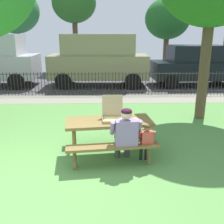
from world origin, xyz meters
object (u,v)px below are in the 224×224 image
child_at_table (146,140)px  far_tree_midright (167,19)px  pizza_slice_on_table (135,119)px  parked_car_right (197,65)px  picnic_table_foreground (109,128)px  parked_car_center (99,59)px  far_tree_center (74,3)px  far_tree_midleft (15,11)px  adult_at_table (125,133)px  pizza_box_open (113,115)px

child_at_table → far_tree_midright: bearing=76.2°
pizza_slice_on_table → parked_car_right: 8.52m
far_tree_midright → picnic_table_foreground: bearing=-107.1°
pizza_slice_on_table → child_at_table: bearing=-69.7°
parked_car_center → child_at_table: bearing=-82.1°
parked_car_center → far_tree_center: bearing=106.7°
picnic_table_foreground → parked_car_right: 8.82m
picnic_table_foreground → far_tree_midleft: bearing=114.4°
parked_car_right → far_tree_midleft: far_tree_midleft is taller
adult_at_table → far_tree_center: bearing=100.0°
child_at_table → parked_car_center: size_ratio=0.18×
parked_car_right → far_tree_center: size_ratio=0.78×
picnic_table_foreground → parked_car_right: bearing=59.9°
picnic_table_foreground → adult_at_table: bearing=-56.0°
pizza_box_open → child_at_table: 0.89m
adult_at_table → parked_car_center: bearing=95.0°
pizza_box_open → parked_car_right: 8.72m
adult_at_table → parked_car_right: size_ratio=0.27×
pizza_slice_on_table → adult_at_table: size_ratio=0.21×
far_tree_midleft → far_tree_center: (3.94, 0.00, 0.51)m
pizza_box_open → child_at_table: pizza_box_open is taller
far_tree_midright → pizza_slice_on_table: bearing=-105.0°
pizza_box_open → parked_car_center: parked_car_center is taller
pizza_slice_on_table → far_tree_midright: far_tree_midright is taller
child_at_table → far_tree_midright: far_tree_midright is taller
far_tree_midleft → far_tree_center: far_tree_center is taller
picnic_table_foreground → parked_car_center: (-0.39, 7.62, 0.71)m
pizza_box_open → adult_at_table: size_ratio=0.42×
pizza_slice_on_table → adult_at_table: bearing=-114.8°
parked_car_right → pizza_box_open: bearing=-119.8°
adult_at_table → far_tree_midleft: (-6.38, 13.85, 3.19)m
child_at_table → far_tree_midleft: size_ratio=0.16×
child_at_table → adult_at_table: bearing=-177.4°
adult_at_table → far_tree_midright: far_tree_midright is taller
parked_car_center → far_tree_midleft: size_ratio=0.89×
pizza_slice_on_table → far_tree_center: far_tree_center is taller
pizza_slice_on_table → picnic_table_foreground: bearing=-176.2°
parked_car_right → far_tree_midleft: 12.30m
picnic_table_foreground → adult_at_table: (0.32, -0.47, 0.06)m
far_tree_center → adult_at_table: bearing=-80.0°
adult_at_table → parked_car_right: 9.08m
pizza_slice_on_table → far_tree_midright: (3.58, 13.34, 2.61)m
pizza_box_open → far_tree_midleft: (-6.15, 13.32, 2.99)m
parked_car_center → far_tree_midright: far_tree_midright is taller
pizza_box_open → pizza_slice_on_table: 0.47m
pizza_slice_on_table → far_tree_midleft: bearing=116.4°
pizza_slice_on_table → far_tree_midleft: far_tree_midleft is taller
pizza_box_open → far_tree_center: bearing=99.4°
far_tree_midleft → far_tree_midright: far_tree_midleft is taller
picnic_table_foreground → parked_car_right: size_ratio=0.44×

